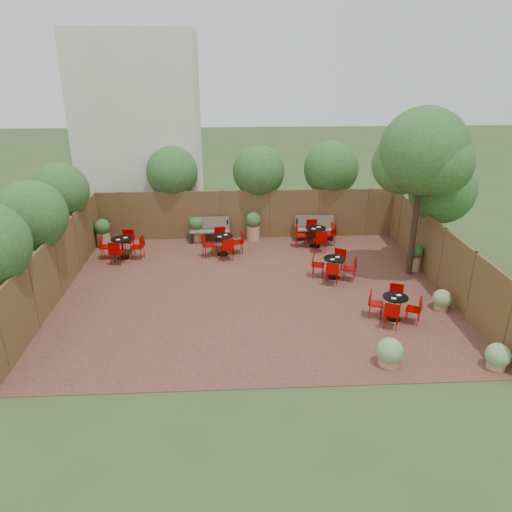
{
  "coord_description": "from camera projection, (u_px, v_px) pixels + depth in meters",
  "views": [
    {
      "loc": [
        -0.68,
        -14.04,
        6.91
      ],
      "look_at": [
        0.11,
        0.5,
        1.0
      ],
      "focal_mm": 34.36,
      "sensor_mm": 36.0,
      "label": 1
    }
  ],
  "objects": [
    {
      "name": "low_shrubs",
      "position": [
        438.0,
        337.0,
        12.41
      ],
      "size": [
        3.15,
        3.55,
        0.69
      ],
      "color": "tan",
      "rests_on": "courtyard_paving"
    },
    {
      "name": "park_bench_left",
      "position": [
        210.0,
        229.0,
        19.63
      ],
      "size": [
        1.59,
        0.54,
        0.98
      ],
      "rotation": [
        0.0,
        0.0,
        0.02
      ],
      "color": "brown",
      "rests_on": "courtyard_paving"
    },
    {
      "name": "fence_back",
      "position": [
        247.0,
        215.0,
        19.87
      ],
      "size": [
        12.0,
        0.08,
        2.0
      ],
      "primitive_type": "cube",
      "color": "brown",
      "rests_on": "ground"
    },
    {
      "name": "overhang_foliage",
      "position": [
        214.0,
        189.0,
        17.15
      ],
      "size": [
        15.52,
        10.51,
        2.26
      ],
      "color": "#24551B",
      "rests_on": "ground"
    },
    {
      "name": "bistro_tables",
      "position": [
        265.0,
        255.0,
        17.3
      ],
      "size": [
        10.08,
        7.37,
        0.88
      ],
      "color": "black",
      "rests_on": "courtyard_paving"
    },
    {
      "name": "courtyard_tree",
      "position": [
        423.0,
        157.0,
        15.33
      ],
      "size": [
        2.89,
        2.8,
        5.57
      ],
      "rotation": [
        0.0,
        0.0,
        0.28
      ],
      "color": "black",
      "rests_on": "courtyard_paving"
    },
    {
      "name": "planters",
      "position": [
        225.0,
        233.0,
        18.96
      ],
      "size": [
        11.88,
        3.96,
        1.15
      ],
      "color": "tan",
      "rests_on": "courtyard_paving"
    },
    {
      "name": "courtyard_paving",
      "position": [
        253.0,
        291.0,
        15.62
      ],
      "size": [
        12.0,
        10.0,
        0.02
      ],
      "primitive_type": "cube",
      "color": "#3B1C18",
      "rests_on": "ground"
    },
    {
      "name": "fence_right",
      "position": [
        442.0,
        258.0,
        15.55
      ],
      "size": [
        0.08,
        10.0,
        2.0
      ],
      "primitive_type": "cube",
      "color": "brown",
      "rests_on": "ground"
    },
    {
      "name": "park_bench_right",
      "position": [
        315.0,
        227.0,
        19.84
      ],
      "size": [
        1.6,
        0.6,
        0.97
      ],
      "rotation": [
        0.0,
        0.0,
        -0.06
      ],
      "color": "brown",
      "rests_on": "courtyard_paving"
    },
    {
      "name": "fence_left",
      "position": [
        57.0,
        266.0,
        14.94
      ],
      "size": [
        0.08,
        10.0,
        2.0
      ],
      "primitive_type": "cube",
      "color": "brown",
      "rests_on": "ground"
    },
    {
      "name": "ground",
      "position": [
        253.0,
        291.0,
        15.62
      ],
      "size": [
        80.0,
        80.0,
        0.0
      ],
      "primitive_type": "plane",
      "color": "#354F23",
      "rests_on": "ground"
    },
    {
      "name": "neighbour_building",
      "position": [
        141.0,
        130.0,
        21.29
      ],
      "size": [
        5.0,
        4.0,
        8.0
      ],
      "primitive_type": "cube",
      "color": "silver",
      "rests_on": "ground"
    }
  ]
}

